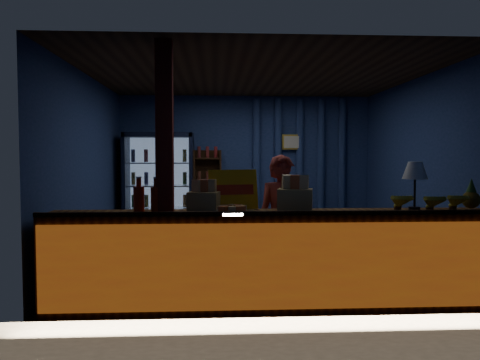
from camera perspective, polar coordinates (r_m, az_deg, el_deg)
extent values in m
plane|color=#515154|center=(6.64, 1.93, -10.07)|extent=(4.60, 4.60, 0.00)
plane|color=navy|center=(8.67, 0.67, 1.66)|extent=(4.60, 0.00, 4.60)
plane|color=navy|center=(4.29, 4.53, 0.28)|extent=(4.60, 0.00, 4.60)
plane|color=navy|center=(6.68, -18.12, 1.11)|extent=(0.00, 4.40, 4.40)
plane|color=navy|center=(7.06, 20.89, 1.16)|extent=(0.00, 4.40, 4.40)
plane|color=#472D19|center=(6.56, 1.97, 12.62)|extent=(4.60, 4.60, 0.00)
cube|color=brown|center=(4.70, 4.00, -9.65)|extent=(4.40, 0.55, 0.95)
cube|color=red|center=(4.42, 4.47, -10.47)|extent=(4.35, 0.02, 0.81)
cube|color=#332110|center=(4.35, 4.46, -4.05)|extent=(4.40, 0.04, 0.04)
cube|color=maroon|center=(4.58, -9.13, 0.42)|extent=(0.16, 0.16, 2.60)
cube|color=black|center=(8.64, -9.61, -0.71)|extent=(1.20, 0.06, 1.90)
cube|color=black|center=(8.46, -13.66, -0.83)|extent=(0.06, 0.60, 1.90)
cube|color=black|center=(8.33, -5.92, -0.82)|extent=(0.06, 0.60, 1.90)
cube|color=black|center=(8.36, -9.88, 5.40)|extent=(1.20, 0.60, 0.08)
cube|color=black|center=(8.48, -9.76, -6.97)|extent=(1.20, 0.60, 0.08)
cube|color=#99B2D8|center=(8.59, -9.65, -0.73)|extent=(1.08, 0.02, 1.74)
cube|color=white|center=(8.10, -10.05, -0.96)|extent=(1.12, 0.02, 1.78)
cube|color=black|center=(8.08, -10.07, -0.97)|extent=(0.05, 0.05, 1.80)
cube|color=silver|center=(8.46, -9.77, -6.11)|extent=(1.08, 0.48, 0.02)
cylinder|color=#B46319|center=(8.50, -12.80, -5.20)|extent=(0.07, 0.07, 0.22)
cylinder|color=#18621C|center=(8.47, -11.30, -5.22)|extent=(0.07, 0.07, 0.22)
cylinder|color=olive|center=(8.44, -9.78, -5.24)|extent=(0.07, 0.07, 0.22)
cylinder|color=navy|center=(8.42, -8.25, -5.25)|extent=(0.07, 0.07, 0.22)
cylinder|color=maroon|center=(8.40, -6.72, -5.25)|extent=(0.07, 0.07, 0.22)
cube|color=silver|center=(8.41, -9.80, -3.41)|extent=(1.08, 0.48, 0.02)
cylinder|color=#18621C|center=(8.46, -12.84, -2.52)|extent=(0.07, 0.07, 0.22)
cylinder|color=olive|center=(8.42, -11.33, -2.53)|extent=(0.07, 0.07, 0.22)
cylinder|color=navy|center=(8.39, -9.80, -2.53)|extent=(0.07, 0.07, 0.22)
cylinder|color=maroon|center=(8.37, -8.27, -2.53)|extent=(0.07, 0.07, 0.22)
cylinder|color=#B46319|center=(8.35, -6.73, -2.54)|extent=(0.07, 0.07, 0.22)
cube|color=silver|center=(8.37, -9.82, -0.69)|extent=(1.08, 0.48, 0.02)
cylinder|color=olive|center=(8.43, -12.87, 0.19)|extent=(0.07, 0.07, 0.22)
cylinder|color=navy|center=(8.39, -11.35, 0.19)|extent=(0.07, 0.07, 0.22)
cylinder|color=maroon|center=(8.36, -9.83, 0.20)|extent=(0.07, 0.07, 0.22)
cylinder|color=#B46319|center=(8.34, -8.29, 0.20)|extent=(0.07, 0.07, 0.22)
cylinder|color=#18621C|center=(8.32, -6.75, 0.21)|extent=(0.07, 0.07, 0.22)
cube|color=silver|center=(8.36, -9.85, 2.05)|extent=(1.08, 0.48, 0.02)
cylinder|color=navy|center=(8.42, -12.90, 2.91)|extent=(0.07, 0.07, 0.22)
cylinder|color=maroon|center=(8.38, -11.38, 2.92)|extent=(0.07, 0.07, 0.22)
cylinder|color=#B46319|center=(8.35, -9.85, 2.94)|extent=(0.07, 0.07, 0.22)
cylinder|color=#18621C|center=(8.33, -8.31, 2.95)|extent=(0.07, 0.07, 0.22)
cylinder|color=olive|center=(8.31, -6.77, 2.96)|extent=(0.07, 0.07, 0.22)
cube|color=#332110|center=(8.63, -3.96, -1.68)|extent=(0.50, 0.02, 1.60)
cube|color=#332110|center=(8.50, -5.56, -1.75)|extent=(0.03, 0.28, 1.60)
cube|color=#332110|center=(8.50, -2.39, -1.75)|extent=(0.03, 0.28, 1.60)
cube|color=#332110|center=(8.58, -3.95, -6.41)|extent=(0.46, 0.26, 0.02)
cube|color=#332110|center=(8.52, -3.97, -3.43)|extent=(0.46, 0.26, 0.02)
cube|color=#332110|center=(8.48, -3.98, -0.40)|extent=(0.46, 0.26, 0.02)
cube|color=#332110|center=(8.47, -3.99, 2.64)|extent=(0.46, 0.26, 0.02)
cylinder|color=navy|center=(8.62, 2.02, 1.65)|extent=(0.14, 0.14, 2.50)
cylinder|color=navy|center=(8.67, 4.66, 1.65)|extent=(0.14, 0.14, 2.50)
cylinder|color=navy|center=(8.73, 7.26, 1.65)|extent=(0.14, 0.14, 2.50)
cylinder|color=navy|center=(8.81, 9.82, 1.64)|extent=(0.14, 0.14, 2.50)
cylinder|color=navy|center=(8.91, 12.33, 1.63)|extent=(0.14, 0.14, 2.50)
cube|color=gold|center=(8.67, 6.35, 4.62)|extent=(0.36, 0.03, 0.28)
cube|color=silver|center=(8.65, 6.37, 4.62)|extent=(0.30, 0.01, 0.22)
imported|color=maroon|center=(5.18, 5.15, -5.30)|extent=(0.60, 0.43, 1.51)
imported|color=#60C17D|center=(8.09, 10.19, -5.64)|extent=(0.89, 0.90, 0.59)
cube|color=#332110|center=(8.07, 6.66, -5.97)|extent=(0.64, 0.55, 0.49)
cylinder|color=#332110|center=(8.03, 6.67, -3.88)|extent=(0.10, 0.10, 0.10)
cube|color=#ECA90C|center=(4.78, -0.83, -1.18)|extent=(0.52, 0.22, 0.41)
cube|color=red|center=(4.76, -0.82, -1.19)|extent=(0.42, 0.13, 0.10)
cylinder|color=red|center=(4.68, -12.22, -2.32)|extent=(0.11, 0.11, 0.25)
cylinder|color=red|center=(4.66, -12.25, -0.19)|extent=(0.05, 0.05, 0.10)
cylinder|color=white|center=(4.66, -12.25, 0.32)|extent=(0.05, 0.05, 0.02)
cylinder|color=red|center=(4.57, -10.16, -2.42)|extent=(0.11, 0.11, 0.25)
cylinder|color=red|center=(4.56, -10.18, -0.24)|extent=(0.05, 0.05, 0.10)
cylinder|color=white|center=(4.56, -10.19, 0.28)|extent=(0.05, 0.05, 0.02)
cube|color=#977E49|center=(4.66, -4.41, -2.63)|extent=(0.34, 0.30, 0.19)
cube|color=gold|center=(4.67, -5.31, -0.68)|extent=(0.09, 0.07, 0.12)
cube|color=#D85828|center=(4.65, -4.42, -0.69)|extent=(0.09, 0.07, 0.12)
cube|color=gold|center=(4.63, -3.52, -0.70)|extent=(0.09, 0.07, 0.12)
cube|color=#977E49|center=(4.70, 6.74, -2.43)|extent=(0.39, 0.35, 0.22)
cube|color=gold|center=(4.69, 5.72, -0.24)|extent=(0.10, 0.08, 0.14)
cube|color=#D85828|center=(4.68, 6.75, -0.24)|extent=(0.10, 0.08, 0.14)
cube|color=gold|center=(4.68, 7.79, -0.25)|extent=(0.10, 0.08, 0.14)
cylinder|color=silver|center=(4.49, -0.99, -3.91)|extent=(0.46, 0.46, 0.02)
cube|color=gold|center=(4.49, 0.16, -3.43)|extent=(0.10, 0.07, 0.05)
cube|color=#D85828|center=(4.55, -0.22, -3.34)|extent=(0.12, 0.12, 0.05)
cube|color=gold|center=(4.58, -1.03, -3.31)|extent=(0.07, 0.10, 0.05)
cube|color=#D85828|center=(4.55, -1.82, -3.35)|extent=(0.12, 0.12, 0.05)
cube|color=gold|center=(4.48, -2.14, -3.44)|extent=(0.10, 0.07, 0.05)
cube|color=#D85828|center=(4.42, -1.78, -3.53)|extent=(0.12, 0.12, 0.05)
cube|color=gold|center=(4.40, -0.95, -3.57)|extent=(0.07, 0.10, 0.05)
cube|color=#D85828|center=(4.43, -0.14, -3.52)|extent=(0.12, 0.12, 0.05)
cylinder|color=black|center=(5.02, 20.49, -3.28)|extent=(0.12, 0.12, 0.04)
cylinder|color=black|center=(5.01, 20.52, -1.31)|extent=(0.02, 0.02, 0.35)
cone|color=white|center=(5.00, 20.57, 1.11)|extent=(0.25, 0.25, 0.17)
sphere|color=brown|center=(5.33, 26.34, -2.18)|extent=(0.18, 0.18, 0.18)
cone|color=#2A571E|center=(5.32, 26.38, -0.57)|extent=(0.10, 0.10, 0.14)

